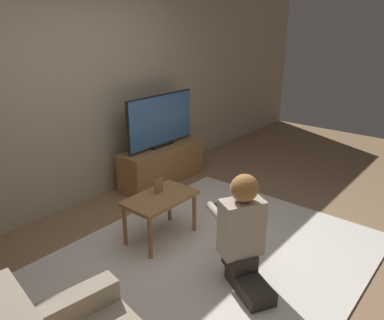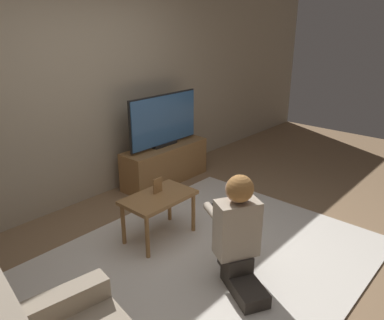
# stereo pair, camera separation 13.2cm
# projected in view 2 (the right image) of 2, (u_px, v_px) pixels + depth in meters

# --- Properties ---
(ground_plane) EXTENTS (10.00, 10.00, 0.00)m
(ground_plane) POSITION_uv_depth(u_px,v_px,m) (209.00, 260.00, 3.40)
(ground_plane) COLOR #896B4C
(wall_back) EXTENTS (10.00, 0.06, 2.60)m
(wall_back) POSITION_uv_depth(u_px,v_px,m) (76.00, 92.00, 4.14)
(wall_back) COLOR tan
(wall_back) RESTS_ON ground_plane
(rug) EXTENTS (2.97, 2.39, 0.02)m
(rug) POSITION_uv_depth(u_px,v_px,m) (209.00, 260.00, 3.39)
(rug) COLOR silver
(rug) RESTS_ON ground_plane
(tv_stand) EXTENTS (1.25, 0.39, 0.50)m
(tv_stand) POSITION_uv_depth(u_px,v_px,m) (165.00, 164.00, 4.99)
(tv_stand) COLOR olive
(tv_stand) RESTS_ON ground_plane
(tv) EXTENTS (1.13, 0.08, 0.68)m
(tv) POSITION_uv_depth(u_px,v_px,m) (164.00, 120.00, 4.79)
(tv) COLOR black
(tv) RESTS_ON tv_stand
(coffee_table) EXTENTS (0.70, 0.42, 0.47)m
(coffee_table) POSITION_uv_depth(u_px,v_px,m) (159.00, 202.00, 3.61)
(coffee_table) COLOR olive
(coffee_table) RESTS_ON ground_plane
(person_kneeling) EXTENTS (0.61, 0.83, 0.95)m
(person_kneeling) POSITION_uv_depth(u_px,v_px,m) (238.00, 230.00, 2.95)
(person_kneeling) COLOR #332D28
(person_kneeling) RESTS_ON rug
(picture_frame) EXTENTS (0.11, 0.01, 0.15)m
(picture_frame) POSITION_uv_depth(u_px,v_px,m) (158.00, 185.00, 3.63)
(picture_frame) COLOR olive
(picture_frame) RESTS_ON coffee_table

